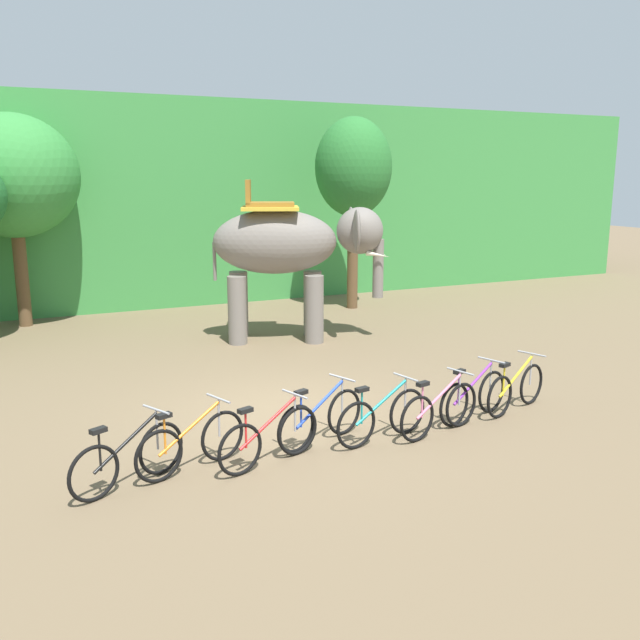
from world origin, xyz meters
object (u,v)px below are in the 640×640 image
Objects in this scene: tree_center_right at (13,177)px; bike_orange at (192,443)px; bike_yellow at (516,389)px; bike_teal at (382,416)px; elephant at (289,248)px; bike_black at (129,458)px; bike_blue at (321,418)px; bike_pink at (440,410)px; tree_center at (353,169)px; bike_red at (270,438)px; bike_purple at (473,396)px.

tree_center_right is 11.39m from bike_orange.
bike_teal is at bearing -175.24° from bike_yellow.
bike_black is (-4.88, -6.55, -1.82)m from elephant.
bike_blue is 0.97× the size of bike_pink.
tree_center reaches higher than bike_blue.
bike_pink is (-3.48, -9.59, -3.67)m from tree_center.
bike_blue is at bearing 6.06° from bike_black.
bike_red is (2.73, -10.96, -3.46)m from tree_center_right.
bike_blue and bike_teal have the same top height.
tree_center is at bearing 65.05° from bike_teal.
bike_purple is 1.01× the size of bike_yellow.
tree_center is at bearing 79.49° from bike_yellow.
bike_black is 0.92× the size of bike_teal.
tree_center is 3.31× the size of bike_pink.
bike_black and bike_pink have the same top height.
bike_purple is at bearing -178.16° from bike_yellow.
elephant reaches higher than bike_black.
tree_center is 3.28× the size of bike_teal.
bike_purple is (0.87, 0.31, 0.00)m from bike_pink.
bike_red is at bearing -175.85° from bike_yellow.
bike_blue is at bearing -108.37° from elephant.
bike_orange is at bearing 175.92° from bike_pink.
bike_blue is 2.66m from bike_purple.
tree_center_right is 9.06m from tree_center.
elephant is 6.84m from bike_blue.
bike_teal and bike_yellow have the same top height.
tree_center_right reaches higher than elephant.
bike_red is 0.99× the size of bike_purple.
elephant is at bearing 71.63° from bike_blue.
bike_purple is at bearing 0.57° from bike_orange.
bike_orange and bike_purple have the same top height.
bike_pink is at bearing -168.97° from bike_yellow.
bike_orange is 1.00× the size of bike_yellow.
bike_red is at bearing -3.30° from bike_black.
bike_blue is at bearing 178.75° from bike_yellow.
bike_purple is (0.58, -6.36, -1.82)m from elephant.
bike_purple is (1.80, 0.20, 0.00)m from bike_teal.
bike_orange is at bearing 166.01° from bike_red.
bike_teal is (-1.21, -6.56, -1.82)m from elephant.
elephant is 2.58× the size of bike_yellow.
bike_teal is (0.86, -0.30, 0.00)m from bike_blue.
bike_orange and bike_blue have the same top height.
bike_black is at bearing -126.67° from elephant.
tree_center reaches higher than bike_yellow.
bike_yellow is (6.36, 0.22, 0.00)m from bike_black.
bike_black is 0.94× the size of bike_purple.
bike_yellow is (-1.72, -9.25, -3.67)m from tree_center.
tree_center_right is 12.88m from bike_purple.
tree_center is (8.95, -1.39, 0.22)m from tree_center_right.
elephant is 2.60× the size of bike_blue.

